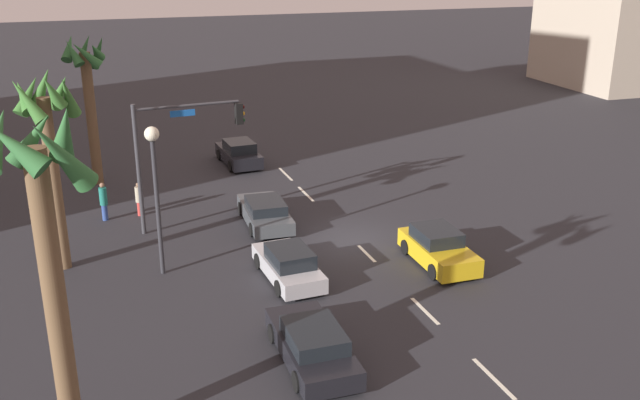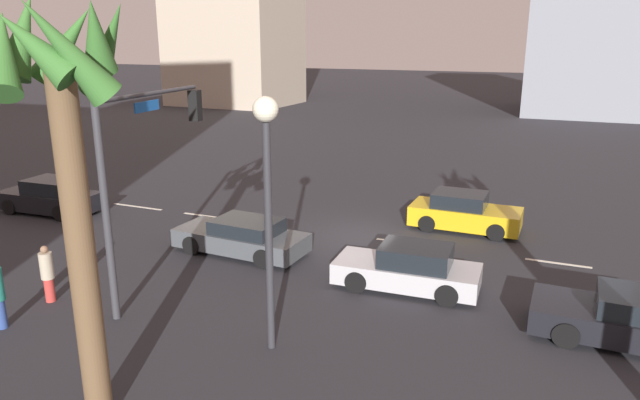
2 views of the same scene
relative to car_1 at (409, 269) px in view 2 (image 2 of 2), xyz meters
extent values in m
plane|color=#28282D|center=(2.73, -3.79, -0.61)|extent=(220.00, 220.00, 0.00)
cube|color=silver|center=(-4.04, -3.79, -0.61)|extent=(2.04, 0.14, 0.01)
cube|color=silver|center=(1.23, -3.79, -0.61)|extent=(1.80, 0.14, 0.01)
cube|color=silver|center=(9.33, -3.79, -0.61)|extent=(2.43, 0.14, 0.01)
cube|color=silver|center=(12.98, -3.79, -0.61)|extent=(2.53, 0.14, 0.01)
cube|color=#B7B7BC|center=(0.07, 0.00, -0.15)|extent=(4.24, 1.84, 0.61)
cube|color=black|center=(-0.18, -0.01, 0.44)|extent=(2.06, 1.55, 0.57)
cylinder|color=black|center=(1.33, 0.84, -0.29)|extent=(0.65, 0.25, 0.64)
cylinder|color=black|center=(1.39, -0.73, -0.29)|extent=(0.65, 0.25, 0.64)
cylinder|color=black|center=(-1.26, 0.73, -0.29)|extent=(0.65, 0.25, 0.64)
cylinder|color=black|center=(-1.19, -0.83, -0.29)|extent=(0.65, 0.25, 0.64)
cube|color=gold|center=(-0.65, -6.13, -0.09)|extent=(4.10, 1.85, 0.74)
cube|color=black|center=(-0.40, -6.13, 0.55)|extent=(1.98, 1.60, 0.54)
cylinder|color=black|center=(-1.93, -6.94, -0.29)|extent=(0.64, 0.23, 0.64)
cylinder|color=black|center=(-1.89, -5.27, -0.29)|extent=(0.64, 0.23, 0.64)
cylinder|color=black|center=(0.59, -6.99, -0.29)|extent=(0.64, 0.23, 0.64)
cylinder|color=black|center=(0.63, -5.32, -0.29)|extent=(0.64, 0.23, 0.64)
cube|color=#474C51|center=(6.02, -0.69, -0.15)|extent=(4.65, 2.08, 0.60)
cube|color=black|center=(5.75, -0.67, 0.37)|extent=(2.28, 1.73, 0.45)
cylinder|color=black|center=(7.48, 0.09, -0.29)|extent=(0.65, 0.26, 0.64)
cylinder|color=black|center=(7.38, -1.63, -0.29)|extent=(0.65, 0.26, 0.64)
cylinder|color=black|center=(4.66, 0.25, -0.29)|extent=(0.65, 0.26, 0.64)
cylinder|color=black|center=(4.56, -1.47, -0.29)|extent=(0.65, 0.26, 0.64)
cube|color=black|center=(-5.71, 1.00, -0.14)|extent=(4.62, 1.93, 0.64)
cylinder|color=black|center=(-4.27, 1.83, -0.29)|extent=(0.64, 0.23, 0.64)
cylinder|color=black|center=(-4.31, 0.11, -0.29)|extent=(0.64, 0.23, 0.64)
cube|color=black|center=(15.83, -1.76, -0.09)|extent=(4.35, 1.96, 0.72)
cube|color=black|center=(15.58, -1.77, 0.55)|extent=(2.12, 1.65, 0.58)
cylinder|color=black|center=(17.12, -0.86, -0.29)|extent=(0.65, 0.25, 0.64)
cylinder|color=black|center=(17.19, -2.53, -0.29)|extent=(0.65, 0.25, 0.64)
cylinder|color=black|center=(14.47, -0.98, -0.29)|extent=(0.65, 0.25, 0.64)
cylinder|color=black|center=(14.55, -2.65, -0.29)|extent=(0.65, 0.25, 0.64)
cylinder|color=#38383D|center=(6.61, 4.76, 2.32)|extent=(0.20, 0.20, 5.88)
cylinder|color=#38383D|center=(6.80, 2.45, 5.01)|extent=(0.49, 4.64, 0.12)
cube|color=black|center=(6.98, 0.13, 4.44)|extent=(0.34, 0.34, 0.95)
sphere|color=#360503|center=(7.00, -0.05, 4.73)|extent=(0.20, 0.20, 0.20)
sphere|color=orange|center=(7.00, -0.05, 4.43)|extent=(0.20, 0.20, 0.20)
sphere|color=black|center=(7.00, -0.05, 4.13)|extent=(0.20, 0.20, 0.20)
cube|color=#1959B2|center=(6.78, 2.68, 4.69)|extent=(0.13, 1.10, 0.28)
cylinder|color=#2D2D33|center=(2.18, 4.52, 2.07)|extent=(0.18, 0.18, 5.36)
sphere|color=#F2EACC|center=(2.18, 4.52, 5.03)|extent=(0.56, 0.56, 0.56)
cylinder|color=#BF3833|center=(9.02, 4.67, -0.27)|extent=(0.31, 0.31, 0.69)
cylinder|color=#B2A58C|center=(9.02, 4.67, 0.45)|extent=(0.41, 0.41, 0.75)
sphere|color=#8C664C|center=(9.02, 4.67, 0.92)|extent=(0.20, 0.20, 0.20)
cylinder|color=#2D478C|center=(8.92, 6.30, -0.23)|extent=(0.31, 0.31, 0.77)
cylinder|color=brown|center=(4.04, 8.15, 2.83)|extent=(0.50, 0.50, 6.89)
cone|color=#38702D|center=(4.77, 8.15, 6.52)|extent=(0.56, 1.09, 1.57)
cone|color=#38702D|center=(4.62, 8.67, 6.28)|extent=(1.35, 1.41, 1.59)
cone|color=#38702D|center=(3.80, 8.79, 6.38)|extent=(1.50, 1.01, 1.35)
cone|color=#38702D|center=(3.32, 8.66, 6.32)|extent=(1.33, 1.56, 1.75)
cone|color=#38702D|center=(3.54, 7.78, 6.52)|extent=(1.08, 1.18, 1.36)
cone|color=#38702D|center=(3.80, 7.27, 6.30)|extent=(1.61, 0.93, 1.81)
cone|color=#38702D|center=(4.47, 7.53, 6.38)|extent=(1.43, 1.23, 1.55)
cube|color=gray|center=(-5.76, -46.68, 9.22)|extent=(11.21, 12.89, 19.67)
camera|label=1|loc=(-23.71, 7.08, 11.45)|focal=39.67mm
camera|label=2|loc=(-3.62, 15.45, 6.50)|focal=32.50mm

